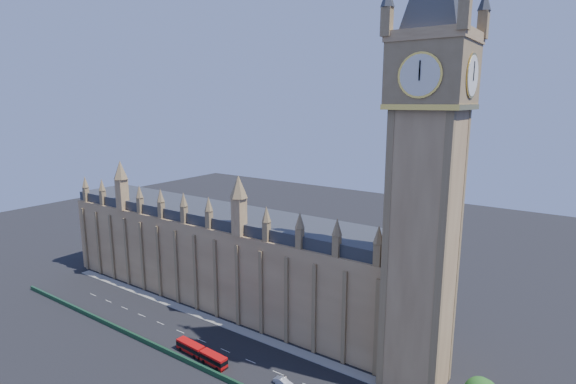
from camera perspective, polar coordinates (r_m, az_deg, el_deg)
The scene contains 10 objects.
ground at distance 114.49m, azimuth -6.42°, elevation -19.96°, with size 400.00×400.00×0.00m, color black.
palace_westminster at distance 138.66m, azimuth -8.33°, elevation -7.91°, with size 120.00×20.00×28.00m.
elizabeth_tower at distance 91.01m, azimuth 17.51°, elevation 7.79°, with size 20.59×20.59×105.00m.
bridge_parapet at distance 108.67m, azimuth -9.79°, elevation -21.57°, with size 160.00×0.60×1.20m, color #1E4C2D.
kerb_north at distance 120.70m, azimuth -3.29°, elevation -18.08°, with size 160.00×3.00×0.16m, color gray.
red_bus at distance 114.01m, azimuth -10.97°, elevation -19.43°, with size 15.93×3.38×2.69m.
car_grey at distance 111.98m, azimuth -9.19°, elevation -20.43°, with size 1.56×3.88×1.32m, color #414349.
car_silver at distance 103.93m, azimuth -0.60°, elevation -22.99°, with size 1.59×4.57×1.50m, color #AEAFB6.
cone_a at distance 105.74m, azimuth -0.90°, elevation -22.58°, with size 0.54×0.54×0.73m.
cone_b at distance 106.05m, azimuth -0.27°, elevation -22.49°, with size 0.55×0.55×0.67m.
Camera 1 is at (65.49, -72.62, 59.54)m, focal length 28.00 mm.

